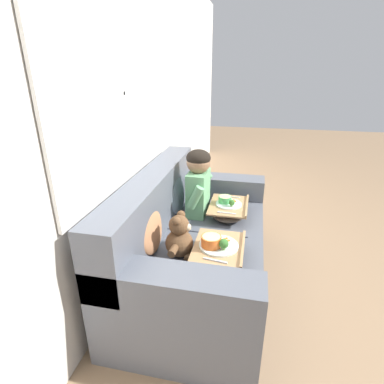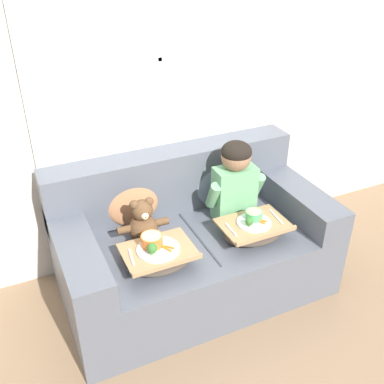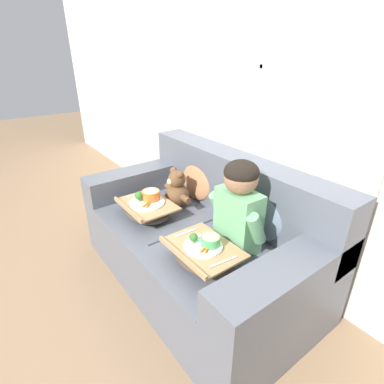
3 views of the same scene
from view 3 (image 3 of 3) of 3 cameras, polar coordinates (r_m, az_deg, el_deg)
ground_plane at (r=2.30m, az=0.51°, el=-16.08°), size 14.00×14.00×0.00m
wall_back_with_window at (r=2.12m, az=13.67°, el=18.95°), size 8.00×0.08×2.60m
couch at (r=2.13m, az=1.87°, el=-8.91°), size 1.71×0.93×0.88m
throw_pillow_behind_child at (r=1.90m, az=13.12°, el=-3.06°), size 0.41×0.20×0.42m
throw_pillow_behind_teddy at (r=2.31m, az=1.30°, el=2.98°), size 0.37×0.18×0.39m
child_figure at (r=1.71m, az=8.96°, el=-1.87°), size 0.39×0.19×0.55m
teddy_bear at (r=2.23m, az=-2.94°, el=0.21°), size 0.32×0.23×0.30m
lap_tray_child at (r=1.70m, az=2.16°, el=-11.57°), size 0.42×0.31×0.17m
lap_tray_teddy at (r=2.15m, az=-8.48°, el=-3.01°), size 0.41×0.31×0.18m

